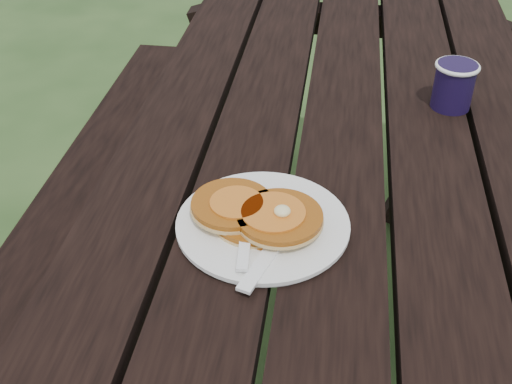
# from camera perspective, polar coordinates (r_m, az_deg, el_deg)

# --- Properties ---
(ground) EXTENTS (60.00, 60.00, 0.00)m
(ground) POSITION_cam_1_polar(r_m,az_deg,el_deg) (1.69, 5.65, -15.62)
(ground) COLOR #233D1A
(ground) RESTS_ON ground
(picnic_table) EXTENTS (1.36, 1.80, 0.75)m
(picnic_table) POSITION_cam_1_polar(r_m,az_deg,el_deg) (1.42, 6.53, -6.53)
(picnic_table) COLOR black
(picnic_table) RESTS_ON ground
(plate) EXTENTS (0.26, 0.26, 0.01)m
(plate) POSITION_cam_1_polar(r_m,az_deg,el_deg) (0.91, 0.61, -2.94)
(plate) COLOR white
(plate) RESTS_ON picnic_table
(pancake_stack) EXTENTS (0.19, 0.14, 0.04)m
(pancake_stack) POSITION_cam_1_polar(r_m,az_deg,el_deg) (0.90, 0.07, -1.91)
(pancake_stack) COLOR #9E5211
(pancake_stack) RESTS_ON plate
(knife) EXTENTS (0.07, 0.18, 0.00)m
(knife) POSITION_cam_1_polar(r_m,az_deg,el_deg) (0.86, 1.50, -4.98)
(knife) COLOR white
(knife) RESTS_ON plate
(fork) EXTENTS (0.04, 0.16, 0.01)m
(fork) POSITION_cam_1_polar(r_m,az_deg,el_deg) (0.86, -0.99, -4.48)
(fork) COLOR white
(fork) RESTS_ON plate
(coffee_cup) EXTENTS (0.08, 0.08, 0.09)m
(coffee_cup) POSITION_cam_1_polar(r_m,az_deg,el_deg) (1.24, 17.22, 9.28)
(coffee_cup) COLOR black
(coffee_cup) RESTS_ON picnic_table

